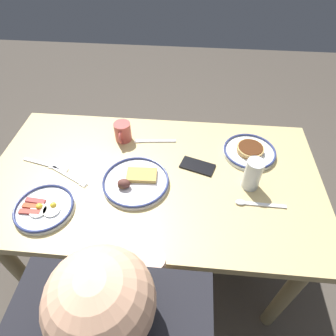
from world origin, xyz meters
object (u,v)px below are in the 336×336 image
object	(u,v)px
drinking_glass	(252,175)
tea_spoon	(253,204)
cell_phone	(197,166)
fork_far	(155,141)
plate_far_companion	(44,208)
butter_knife	(46,164)
fork_near	(69,176)
coffee_mug	(123,132)
plate_center_pancakes	(136,181)
plate_near_main	(250,151)

from	to	relation	value
drinking_glass	tea_spoon	bearing A→B (deg)	93.18
cell_phone	tea_spoon	distance (m)	0.28
drinking_glass	fork_far	size ratio (longest dim) A/B	0.69
drinking_glass	fork_far	world-z (taller)	drinking_glass
plate_far_companion	cell_phone	size ratio (longest dim) A/B	1.54
butter_knife	cell_phone	bearing A→B (deg)	-175.69
cell_phone	plate_far_companion	bearing A→B (deg)	44.31
fork_near	cell_phone	bearing A→B (deg)	-168.52
coffee_mug	drinking_glass	bearing A→B (deg)	157.27
plate_center_pancakes	plate_near_main	bearing A→B (deg)	-155.09
cell_phone	fork_near	distance (m)	0.54
fork_near	tea_spoon	size ratio (longest dim) A/B	0.95
coffee_mug	tea_spoon	size ratio (longest dim) A/B	0.57
cell_phone	fork_near	xyz separation A→B (m)	(0.53, 0.11, -0.00)
plate_far_companion	butter_knife	size ratio (longest dim) A/B	1.02
plate_near_main	plate_far_companion	bearing A→B (deg)	25.67
drinking_glass	cell_phone	world-z (taller)	drinking_glass
fork_near	coffee_mug	bearing A→B (deg)	-124.76
fork_near	butter_knife	xyz separation A→B (m)	(0.13, -0.06, -0.00)
plate_center_pancakes	coffee_mug	distance (m)	0.29
plate_center_pancakes	fork_far	distance (m)	0.27
cell_phone	fork_near	bearing A→B (deg)	29.53
fork_far	fork_near	bearing A→B (deg)	37.82
butter_knife	tea_spoon	world-z (taller)	tea_spoon
fork_far	tea_spoon	world-z (taller)	tea_spoon
drinking_glass	fork_near	distance (m)	0.74
plate_near_main	fork_near	bearing A→B (deg)	15.51
plate_near_main	fork_near	distance (m)	0.79
fork_far	tea_spoon	size ratio (longest dim) A/B	1.02
coffee_mug	tea_spoon	world-z (taller)	coffee_mug
plate_near_main	fork_near	size ratio (longest dim) A/B	1.28
plate_center_pancakes	fork_near	bearing A→B (deg)	-2.26
plate_center_pancakes	plate_far_companion	xyz separation A→B (m)	(0.32, 0.16, -0.00)
butter_knife	coffee_mug	bearing A→B (deg)	-146.81
fork_far	drinking_glass	bearing A→B (deg)	150.52
coffee_mug	plate_near_main	bearing A→B (deg)	175.50
fork_near	tea_spoon	xyz separation A→B (m)	(-0.75, 0.07, 0.00)
plate_near_main	tea_spoon	world-z (taller)	plate_near_main
coffee_mug	drinking_glass	size ratio (longest dim) A/B	0.80
plate_center_pancakes	fork_far	xyz separation A→B (m)	(-0.05, -0.27, -0.01)
cell_phone	coffee_mug	bearing A→B (deg)	-4.87
coffee_mug	fork_far	world-z (taller)	coffee_mug
coffee_mug	cell_phone	world-z (taller)	coffee_mug
cell_phone	fork_far	size ratio (longest dim) A/B	0.74
butter_knife	plate_far_companion	bearing A→B (deg)	111.13
plate_center_pancakes	cell_phone	bearing A→B (deg)	-154.43
plate_far_companion	butter_knife	xyz separation A→B (m)	(0.09, -0.23, -0.01)
coffee_mug	fork_near	xyz separation A→B (m)	(0.18, 0.26, -0.04)
fork_far	butter_knife	distance (m)	0.49
cell_phone	butter_knife	bearing A→B (deg)	22.36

